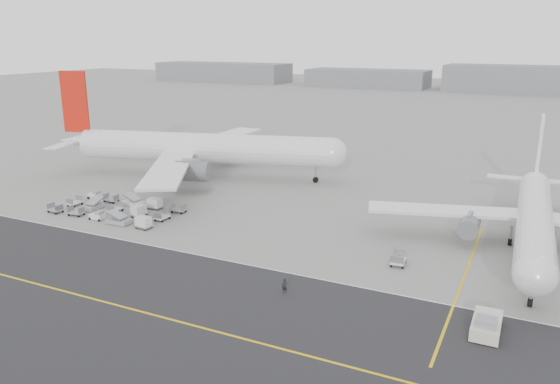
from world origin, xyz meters
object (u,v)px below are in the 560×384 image
at_px(airliner_a, 197,148).
at_px(airliner_b, 535,217).
at_px(ground_crew_a, 285,286).
at_px(pushback_tug, 486,325).

height_order(airliner_a, airliner_b, airliner_a).
bearing_deg(ground_crew_a, airliner_b, 47.35).
relative_size(airliner_a, ground_crew_a, 33.43).
height_order(airliner_b, pushback_tug, airliner_b).
distance_m(airliner_a, ground_crew_a, 57.11).
bearing_deg(airliner_a, pushback_tug, -138.19).
distance_m(airliner_a, pushback_tug, 73.19).
height_order(airliner_a, pushback_tug, airliner_a).
bearing_deg(airliner_b, airliner_a, 166.14).
distance_m(pushback_tug, ground_crew_a, 21.55).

